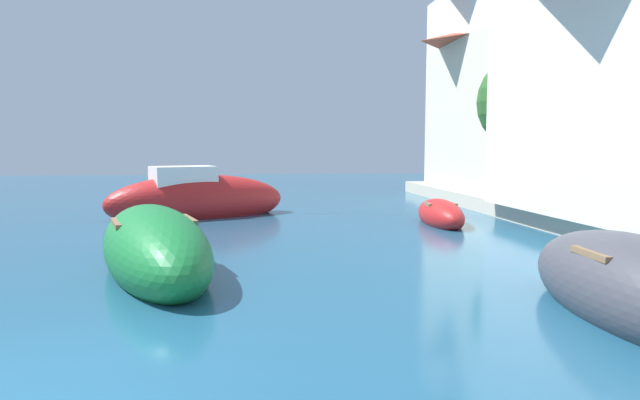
# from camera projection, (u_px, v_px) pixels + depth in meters

# --- Properties ---
(quay_promenade) EXTENTS (44.00, 32.00, 0.50)m
(quay_promenade) POSITION_uv_depth(u_px,v_px,m) (494.00, 383.00, 4.61)
(quay_promenade) COLOR #BCB29E
(quay_promenade) RESTS_ON ground
(moored_boat_0) EXTENTS (6.06, 3.96, 1.99)m
(moored_boat_0) POSITION_uv_depth(u_px,v_px,m) (197.00, 200.00, 17.55)
(moored_boat_0) COLOR #B21E1E
(moored_boat_0) RESTS_ON ground
(moored_boat_1) EXTENTS (3.23, 5.70, 1.51)m
(moored_boat_1) POSITION_uv_depth(u_px,v_px,m) (154.00, 249.00, 9.76)
(moored_boat_1) COLOR #197233
(moored_boat_1) RESTS_ON ground
(moored_boat_5) EXTENTS (1.82, 4.23, 1.41)m
(moored_boat_5) POSITION_uv_depth(u_px,v_px,m) (632.00, 288.00, 7.14)
(moored_boat_5) COLOR #3F3F47
(moored_boat_5) RESTS_ON ground
(moored_boat_6) EXTENTS (1.18, 3.07, 0.92)m
(moored_boat_6) POSITION_uv_depth(u_px,v_px,m) (440.00, 215.00, 15.85)
(moored_boat_6) COLOR #B21E1E
(moored_boat_6) RESTS_ON ground
(waterfront_building_annex) EXTENTS (5.70, 9.27, 8.95)m
(waterfront_building_annex) POSITION_uv_depth(u_px,v_px,m) (530.00, 73.00, 21.04)
(waterfront_building_annex) COLOR white
(waterfront_building_annex) RESTS_ON quay_promenade
(waterfront_building_far) EXTENTS (5.71, 6.99, 6.79)m
(waterfront_building_far) POSITION_uv_depth(u_px,v_px,m) (516.00, 103.00, 22.21)
(waterfront_building_far) COLOR beige
(waterfront_building_far) RESTS_ON quay_promenade
(quayside_tree) EXTENTS (3.20, 3.20, 4.78)m
(quayside_tree) POSITION_uv_depth(u_px,v_px,m) (527.00, 102.00, 17.99)
(quayside_tree) COLOR brown
(quayside_tree) RESTS_ON quay_promenade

